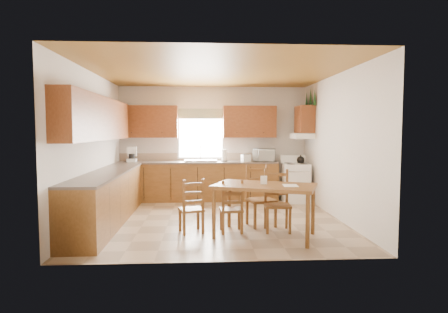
{
  "coord_description": "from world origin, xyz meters",
  "views": [
    {
      "loc": [
        -0.27,
        -6.84,
        1.65
      ],
      "look_at": [
        0.15,
        0.3,
        1.15
      ],
      "focal_mm": 30.0,
      "sensor_mm": 36.0,
      "label": 1
    }
  ],
  "objects": [
    {
      "name": "counter_back",
      "position": [
        -0.38,
        1.95,
        0.9
      ],
      "size": [
        3.75,
        0.63,
        0.04
      ],
      "primitive_type": "cube",
      "color": "brown",
      "rests_on": "lower_cab_back"
    },
    {
      "name": "dining_table",
      "position": [
        0.7,
        -1.16,
        0.41
      ],
      "size": [
        1.74,
        1.38,
        0.81
      ],
      "primitive_type": "cube",
      "rotation": [
        0.0,
        0.0,
        -0.39
      ],
      "color": "brown",
      "rests_on": "floor"
    },
    {
      "name": "chair_near_right",
      "position": [
        0.2,
        -0.88,
        0.43
      ],
      "size": [
        0.38,
        0.37,
        0.86
      ],
      "primitive_type": "cube",
      "rotation": [
        0.0,
        0.0,
        3.21
      ],
      "color": "brown",
      "rests_on": "floor"
    },
    {
      "name": "backsplash",
      "position": [
        -0.38,
        2.24,
        1.01
      ],
      "size": [
        3.75,
        0.01,
        0.18
      ],
      "primitive_type": "cube",
      "color": "gray",
      "rests_on": "counter_back"
    },
    {
      "name": "window_frame",
      "position": [
        -0.3,
        2.22,
        1.55
      ],
      "size": [
        1.13,
        0.02,
        1.18
      ],
      "primitive_type": "cube",
      "color": "white",
      "rests_on": "wall_back"
    },
    {
      "name": "pine_decal_c",
      "position": [
        2.21,
        1.97,
        2.38
      ],
      "size": [
        0.22,
        0.22,
        0.36
      ],
      "primitive_type": "cone",
      "color": "#15401D",
      "rests_on": "wall_right"
    },
    {
      "name": "paper_towel",
      "position": [
        0.25,
        1.94,
        1.06
      ],
      "size": [
        0.13,
        0.13,
        0.28
      ],
      "primitive_type": "cylinder",
      "rotation": [
        0.0,
        0.0,
        0.07
      ],
      "color": "white",
      "rests_on": "counter_back"
    },
    {
      "name": "lower_cab_left",
      "position": [
        -1.95,
        -0.15,
        0.44
      ],
      "size": [
        0.6,
        3.6,
        0.88
      ],
      "primitive_type": "cube",
      "color": "brown",
      "rests_on": "floor"
    },
    {
      "name": "window_valance",
      "position": [
        -0.3,
        2.19,
        2.05
      ],
      "size": [
        1.19,
        0.01,
        0.24
      ],
      "primitive_type": "cube",
      "color": "#415934",
      "rests_on": "wall_back"
    },
    {
      "name": "coffeemaker",
      "position": [
        -1.9,
        1.92,
        1.09
      ],
      "size": [
        0.23,
        0.26,
        0.34
      ],
      "primitive_type": "cube",
      "rotation": [
        0.0,
        0.0,
        -0.13
      ],
      "color": "white",
      "rests_on": "counter_back"
    },
    {
      "name": "lower_cab_back",
      "position": [
        -0.38,
        1.95,
        0.44
      ],
      "size": [
        3.75,
        0.6,
        0.88
      ],
      "primitive_type": "cube",
      "color": "brown",
      "rests_on": "floor"
    },
    {
      "name": "range_hood",
      "position": [
        2.03,
        1.65,
        1.52
      ],
      "size": [
        0.44,
        0.62,
        0.12
      ],
      "primitive_type": "cube",
      "color": "white",
      "rests_on": "wall_right"
    },
    {
      "name": "chair_far_left",
      "position": [
        0.96,
        -0.87,
        0.5
      ],
      "size": [
        0.44,
        0.42,
        0.99
      ],
      "primitive_type": "cube",
      "rotation": [
        0.0,
        0.0,
        -0.06
      ],
      "color": "brown",
      "rests_on": "floor"
    },
    {
      "name": "window_pane",
      "position": [
        -0.3,
        2.21,
        1.55
      ],
      "size": [
        1.05,
        0.01,
        1.1
      ],
      "primitive_type": "cube",
      "color": "white",
      "rests_on": "wall_back"
    },
    {
      "name": "ceiling",
      "position": [
        0.0,
        0.0,
        2.7
      ],
      "size": [
        4.5,
        4.5,
        0.0
      ],
      "primitive_type": "plane",
      "color": "olive",
      "rests_on": "floor"
    },
    {
      "name": "table_card",
      "position": [
        0.69,
        -1.12,
        0.88
      ],
      "size": [
        0.1,
        0.03,
        0.13
      ],
      "primitive_type": "cube",
      "rotation": [
        0.0,
        0.0,
        0.09
      ],
      "color": "white",
      "rests_on": "dining_table"
    },
    {
      "name": "upper_cab_stove",
      "position": [
        2.08,
        1.65,
        1.9
      ],
      "size": [
        0.33,
        0.62,
        0.62
      ],
      "primitive_type": "cube",
      "color": "brown",
      "rests_on": "wall_right"
    },
    {
      "name": "sink_basin",
      "position": [
        -0.3,
        1.95,
        0.94
      ],
      "size": [
        0.75,
        0.45,
        0.04
      ],
      "primitive_type": "cube",
      "color": "silver",
      "rests_on": "counter_back"
    },
    {
      "name": "counter_left",
      "position": [
        -1.95,
        -0.15,
        0.9
      ],
      "size": [
        0.63,
        3.6,
        0.04
      ],
      "primitive_type": "cube",
      "color": "brown",
      "rests_on": "lower_cab_left"
    },
    {
      "name": "wall_back",
      "position": [
        0.0,
        2.25,
        1.35
      ],
      "size": [
        4.5,
        4.5,
        0.0
      ],
      "primitive_type": "plane",
      "color": "silver",
      "rests_on": "floor"
    },
    {
      "name": "wall_right",
      "position": [
        2.25,
        0.0,
        1.35
      ],
      "size": [
        4.5,
        4.5,
        0.0
      ],
      "primitive_type": "plane",
      "color": "silver",
      "rests_on": "floor"
    },
    {
      "name": "pine_decal_a",
      "position": [
        2.21,
        1.33,
        2.38
      ],
      "size": [
        0.22,
        0.22,
        0.36
      ],
      "primitive_type": "cone",
      "color": "#15401D",
      "rests_on": "wall_right"
    },
    {
      "name": "microwave",
      "position": [
        1.2,
        1.95,
        1.07
      ],
      "size": [
        0.55,
        0.44,
        0.29
      ],
      "primitive_type": "imported",
      "rotation": [
        0.0,
        0.0,
        -0.22
      ],
      "color": "white",
      "rests_on": "counter_back"
    },
    {
      "name": "wall_front",
      "position": [
        0.0,
        -2.25,
        1.35
      ],
      "size": [
        4.5,
        4.5,
        0.0
      ],
      "primitive_type": "plane",
      "color": "silver",
      "rests_on": "floor"
    },
    {
      "name": "chair_far_right",
      "position": [
        0.74,
        -0.51,
        0.52
      ],
      "size": [
        0.53,
        0.51,
        1.04
      ],
      "primitive_type": "cube",
      "rotation": [
        0.0,
        0.0,
        0.26
      ],
      "color": "brown",
      "rests_on": "floor"
    },
    {
      "name": "upper_cab_back_right",
      "position": [
        0.86,
        2.08,
        1.85
      ],
      "size": [
        1.25,
        0.33,
        0.75
      ],
      "primitive_type": "cube",
      "color": "brown",
      "rests_on": "wall_back"
    },
    {
      "name": "floor",
      "position": [
        0.0,
        0.0,
        0.0
      ],
      "size": [
        4.5,
        4.5,
        0.0
      ],
      "primitive_type": "plane",
      "color": "#9E866A",
      "rests_on": "ground"
    },
    {
      "name": "upper_cab_left",
      "position": [
        -2.08,
        -0.15,
        1.85
      ],
      "size": [
        0.33,
        3.6,
        0.75
      ],
      "primitive_type": "cube",
      "color": "brown",
      "rests_on": "wall_left"
    },
    {
      "name": "pine_decal_b",
      "position": [
        2.21,
        1.65,
        2.42
      ],
      "size": [
        0.22,
        0.22,
        0.36
      ],
      "primitive_type": "cone",
      "color": "#15401D",
      "rests_on": "wall_right"
    },
    {
      "name": "stove",
      "position": [
        1.88,
        1.61,
        0.43
      ],
      "size": [
        0.62,
        0.64,
        0.87
      ],
      "primitive_type": "cube",
      "rotation": [
        0.0,
        0.0,
        -0.06
      ],
      "color": "white",
      "rests_on": "floor"
    },
    {
      "name": "toaster",
      "position": [
        0.75,
        1.86,
        1.0
      ],
      "size": [
        0.24,
        0.2,
        0.17
      ],
      "primitive_type": "cube",
      "rotation": [
        0.0,
        0.0,
        0.42
      ],
      "color": "white",
      "rests_on": "counter_back"
    },
    {
      "name": "upper_cab_back_left",
      "position": [
        -1.55,
        2.08,
        1.85
      ],
      "size": [
        1.41,
        0.33,
        0.75
      ],
      "primitive_type": "cube",
      "color": "brown",
      "rests_on": "wall_back"
    },
    {
      "name": "table_paper",
      "position": [
        1.07,
        -1.29,
        0.82
      ],
      "size": [
        0.25,
        0.31,
        0.0
      ],
      "primitive_type": "cube",
      "rotation": [
        0.0,
        0.0,
        -0.1
      ],
      "color": "white",
      "rests_on": "dining_table"
    },
    {
      "name": "wall_left",
      "position": [
        -2.25,
        0.0,
        1.35
      ],
      "size": [
        4.5,
        4.5,
        0.0
      ],
      "primitive_type": "plane",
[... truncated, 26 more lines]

